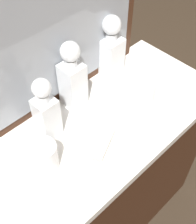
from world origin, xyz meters
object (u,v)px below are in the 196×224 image
crystal_decanter_right (111,52)px  crystal_tumbler_front (45,157)px  crystal_tumbler_far_right (145,92)px  silver_brush_far_right (101,145)px  crystal_decanter_front (73,80)px  crystal_decanter_center (46,113)px

crystal_decanter_right → crystal_tumbler_front: (-0.50, -0.18, -0.06)m
crystal_tumbler_front → crystal_tumbler_far_right: crystal_tumbler_front is taller
crystal_decanter_right → silver_brush_far_right: crystal_decanter_right is taller
crystal_decanter_right → silver_brush_far_right: size_ratio=1.88×
crystal_tumbler_front → silver_brush_far_right: size_ratio=0.73×
crystal_decanter_right → crystal_decanter_front: size_ratio=0.97×
crystal_tumbler_front → silver_brush_far_right: crystal_tumbler_front is taller
crystal_tumbler_far_right → silver_brush_far_right: 0.29m
silver_brush_far_right → crystal_decanter_front: bearing=71.4°
crystal_decanter_center → crystal_tumbler_front: (-0.10, -0.11, -0.06)m
crystal_tumbler_front → silver_brush_far_right: 0.21m
crystal_tumbler_front → crystal_tumbler_far_right: 0.48m
crystal_decanter_center → crystal_tumbler_far_right: (0.38, -0.14, -0.06)m
crystal_tumbler_far_right → crystal_decanter_front: bearing=137.1°
silver_brush_far_right → crystal_tumbler_front: bearing=157.5°
crystal_tumbler_front → silver_brush_far_right: bearing=-22.5°
crystal_decanter_right → silver_brush_far_right: 0.42m
crystal_decanter_front → crystal_tumbler_front: (-0.27, -0.16, -0.07)m
crystal_decanter_center → crystal_decanter_front: (0.17, 0.05, 0.01)m
crystal_tumbler_far_right → silver_brush_far_right: size_ratio=0.65×
crystal_decanter_right → crystal_tumbler_front: bearing=-160.0°
crystal_decanter_center → crystal_decanter_right: 0.41m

